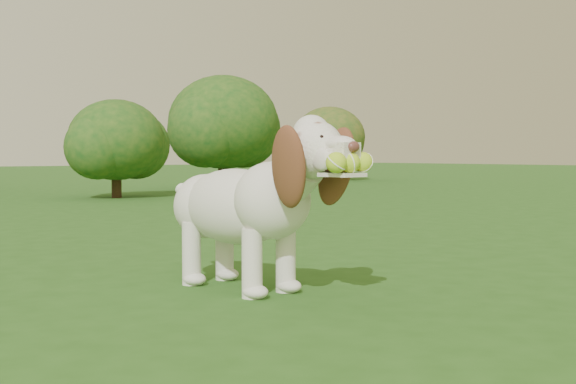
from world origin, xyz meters
TOP-DOWN VIEW (x-y plane):
  - ground at (0.00, 0.00)m, footprint 80.00×80.00m
  - dog at (-0.21, 0.40)m, footprint 0.53×1.35m
  - shrub_f at (5.42, 9.51)m, footprint 2.17×2.17m
  - shrub_h at (10.19, 11.85)m, footprint 1.88×1.88m
  - shrub_c at (2.54, 8.15)m, footprint 1.51×1.51m

SIDE VIEW (x-z plane):
  - ground at x=0.00m, z-range 0.00..0.00m
  - dog at x=-0.21m, z-range 0.03..0.90m
  - shrub_c at x=2.54m, z-range 0.14..1.70m
  - shrub_h at x=10.19m, z-range 0.17..2.12m
  - shrub_f at x=5.42m, z-range 0.20..2.45m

